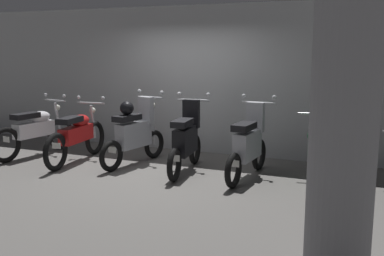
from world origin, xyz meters
name	(u,v)px	position (x,y,z in m)	size (l,w,h in m)	color
ground_plane	(152,172)	(0.00, 0.00, 0.00)	(80.00, 80.00, 0.00)	#565451
back_wall	(195,79)	(0.00, 1.87, 1.43)	(16.00, 0.30, 2.85)	#9EA0A3
motorbike_slot_0	(35,130)	(-2.60, 0.20, 0.49)	(0.58, 1.94, 1.15)	black
motorbike_slot_1	(77,135)	(-1.57, 0.11, 0.49)	(0.59, 1.95, 1.15)	black
motorbike_slot_2	(135,133)	(-0.52, 0.35, 0.57)	(0.58, 1.67, 1.29)	black
motorbike_slot_3	(186,141)	(0.52, 0.25, 0.53)	(0.59, 1.68, 1.29)	black
motorbike_slot_4	(248,145)	(1.57, 0.29, 0.53)	(0.59, 1.68, 1.29)	black
motorbike_slot_5	(315,154)	(2.60, 0.26, 0.49)	(0.56, 1.94, 1.03)	black
support_pillar	(344,121)	(3.18, -2.56, 1.43)	(0.56, 0.56, 2.85)	gray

